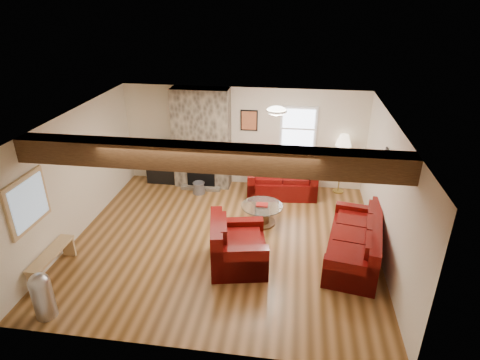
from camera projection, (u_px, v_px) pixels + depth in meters
The scene contains 18 objects.
room at pixel (224, 185), 7.56m from camera, with size 8.00×8.00×8.00m.
oak_beam at pixel (207, 157), 5.99m from camera, with size 6.00×0.36×0.38m, color #301C0E.
chimney_breast at pixel (202, 140), 9.93m from camera, with size 1.40×0.67×2.50m.
back_window at pixel (298, 129), 9.68m from camera, with size 0.90×0.08×1.10m, color white, non-canonical shape.
hatch_window at pixel (28, 202), 6.51m from camera, with size 0.08×1.00×0.90m, color tan, non-canonical shape.
ceiling_dome at pixel (277, 112), 7.74m from camera, with size 0.40×0.40×0.18m, color white, non-canonical shape.
artwork_back at pixel (249, 120), 9.77m from camera, with size 0.42×0.06×0.52m, color black, non-canonical shape.
artwork_right at pixel (387, 163), 7.23m from camera, with size 0.06×0.55×0.42m, color black, non-canonical shape.
sofa_three at pixel (354, 239), 7.41m from camera, with size 2.12×0.89×0.82m, color #450408, non-canonical shape.
loveseat at pixel (282, 178), 9.77m from camera, with size 1.66×0.95×0.88m, color #450408, non-canonical shape.
armchair_red at pixel (238, 243), 7.21m from camera, with size 1.12×0.98×0.91m, color #450408, non-canonical shape.
coffee_table at pixel (262, 214), 8.60m from camera, with size 0.89×0.89×0.47m.
tv_cabinet at pixel (169, 172), 10.49m from camera, with size 1.06×0.42×0.53m, color black.
television at pixel (167, 154), 10.27m from camera, with size 0.88×0.11×0.50m, color black.
floor_lamp at pixel (343, 144), 9.51m from camera, with size 0.38×0.38×1.50m.
pine_bench at pixel (53, 262), 7.08m from camera, with size 0.27×1.14×0.43m, color tan, non-canonical shape.
pedal_bin at pixel (42, 295), 6.05m from camera, with size 0.32×0.32×0.79m, color #A4A4A9, non-canonical shape.
coal_bucket at pixel (199, 188), 9.93m from camera, with size 0.31×0.31×0.29m, color slate, non-canonical shape.
Camera 1 is at (1.27, -6.68, 4.56)m, focal length 30.00 mm.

